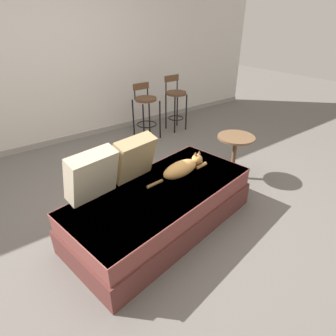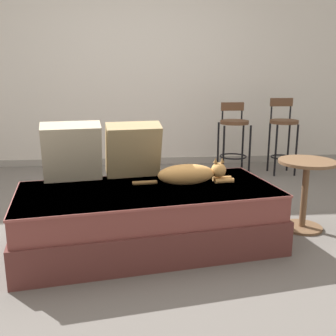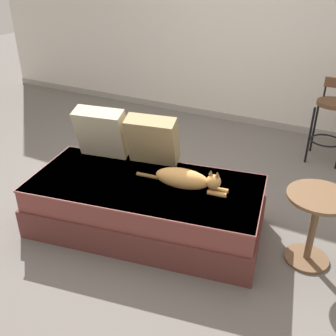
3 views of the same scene
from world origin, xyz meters
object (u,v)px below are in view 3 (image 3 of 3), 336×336
object	(u,v)px
side_table	(315,219)
cat	(186,179)
bar_stool_near_window	(332,114)
throw_pillow_middle	(153,140)
couch	(146,206)
throw_pillow_corner	(102,132)

from	to	relation	value
side_table	cat	bearing A→B (deg)	-171.76
bar_stool_near_window	throw_pillow_middle	bearing A→B (deg)	-125.82
bar_stool_near_window	couch	bearing A→B (deg)	-119.16
couch	cat	world-z (taller)	cat
cat	throw_pillow_corner	bearing A→B (deg)	169.98
couch	bar_stool_near_window	bearing A→B (deg)	60.84
couch	throw_pillow_corner	distance (m)	0.74
couch	throw_pillow_middle	distance (m)	0.54
throw_pillow_middle	bar_stool_near_window	world-z (taller)	bar_stool_near_window
couch	cat	distance (m)	0.43
throw_pillow_corner	throw_pillow_middle	size ratio (longest dim) A/B	1.03
cat	side_table	world-z (taller)	cat
throw_pillow_middle	side_table	size ratio (longest dim) A/B	0.79
couch	throw_pillow_middle	bearing A→B (deg)	107.86
throw_pillow_middle	bar_stool_near_window	size ratio (longest dim) A/B	0.51
throw_pillow_middle	cat	bearing A→B (deg)	-29.15
throw_pillow_corner	throw_pillow_middle	world-z (taller)	throw_pillow_corner
throw_pillow_middle	cat	world-z (taller)	throw_pillow_middle
couch	bar_stool_near_window	world-z (taller)	bar_stool_near_window
throw_pillow_corner	cat	bearing A→B (deg)	-10.02
throw_pillow_middle	throw_pillow_corner	bearing A→B (deg)	-170.19
throw_pillow_corner	cat	size ratio (longest dim) A/B	0.62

